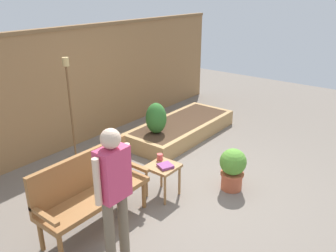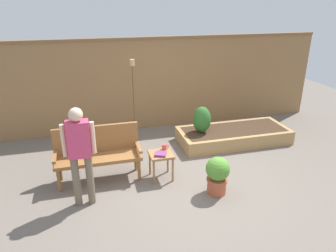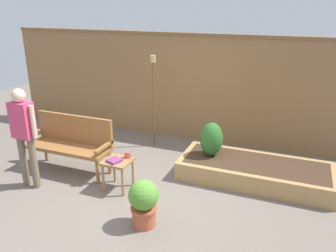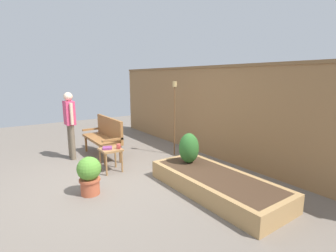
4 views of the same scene
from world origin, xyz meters
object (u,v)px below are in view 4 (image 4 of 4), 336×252
at_px(side_table, 111,153).
at_px(cup_on_table, 119,146).
at_px(shrub_near_bench, 189,148).
at_px(person_by_bench, 70,120).
at_px(potted_boxwood, 89,174).
at_px(book_on_table, 107,148).
at_px(tiki_torch, 175,106).
at_px(garden_bench, 105,134).

relative_size(side_table, cup_on_table, 3.99).
bearing_deg(shrub_near_bench, person_by_bench, -148.38).
xyz_separation_m(side_table, potted_boxwood, (0.76, -0.68, -0.05)).
xyz_separation_m(book_on_table, potted_boxwood, (0.78, -0.62, -0.15)).
height_order(side_table, tiki_torch, tiki_torch).
distance_m(side_table, potted_boxwood, 1.02).
bearing_deg(side_table, potted_boxwood, -41.94).
xyz_separation_m(cup_on_table, tiki_torch, (-0.27, 1.59, 0.69)).
bearing_deg(shrub_near_bench, side_table, -136.77).
relative_size(book_on_table, potted_boxwood, 0.29).
height_order(side_table, cup_on_table, cup_on_table).
bearing_deg(tiki_torch, cup_on_table, -80.40).
distance_m(side_table, cup_on_table, 0.21).
height_order(potted_boxwood, tiki_torch, tiki_torch).
height_order(shrub_near_bench, tiki_torch, tiki_torch).
distance_m(garden_bench, book_on_table, 1.09).
relative_size(side_table, person_by_bench, 0.31).
distance_m(book_on_table, shrub_near_bench, 1.64).
bearing_deg(book_on_table, tiki_torch, 117.08).
distance_m(cup_on_table, person_by_bench, 1.57).
bearing_deg(shrub_near_bench, book_on_table, -135.77).
relative_size(garden_bench, potted_boxwood, 2.27).
bearing_deg(potted_boxwood, tiki_torch, 111.11).
bearing_deg(person_by_bench, book_on_table, 16.13).
height_order(cup_on_table, book_on_table, cup_on_table).
height_order(cup_on_table, shrub_near_bench, shrub_near_bench).
distance_m(potted_boxwood, person_by_bench, 2.16).
bearing_deg(book_on_table, side_table, 93.32).
height_order(garden_bench, tiki_torch, tiki_torch).
relative_size(cup_on_table, shrub_near_bench, 0.21).
bearing_deg(side_table, tiki_torch, 95.67).
relative_size(cup_on_table, tiki_torch, 0.07).
bearing_deg(cup_on_table, garden_bench, 171.89).
distance_m(garden_bench, person_by_bench, 0.86).
relative_size(garden_bench, shrub_near_bench, 2.53).
distance_m(side_table, person_by_bench, 1.48).
relative_size(side_table, book_on_table, 2.61).
xyz_separation_m(garden_bench, side_table, (1.05, -0.30, -0.15)).
relative_size(garden_bench, side_table, 3.00).
distance_m(cup_on_table, potted_boxwood, 1.06).
bearing_deg(potted_boxwood, garden_bench, 151.53).
height_order(side_table, person_by_bench, person_by_bench).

